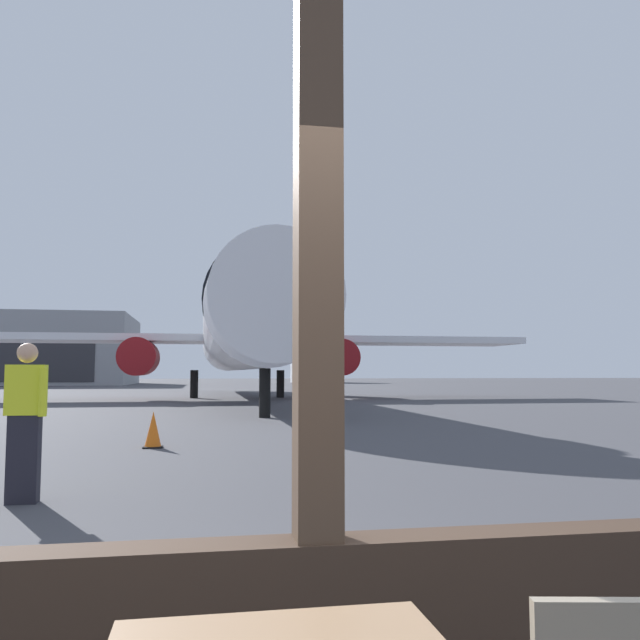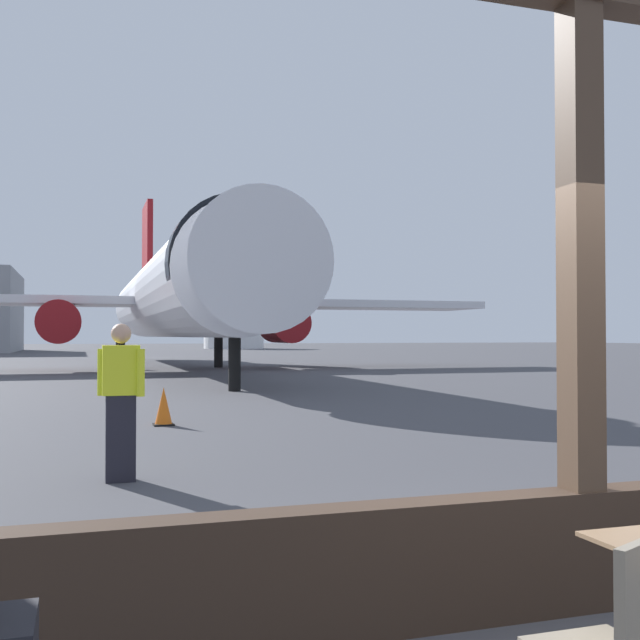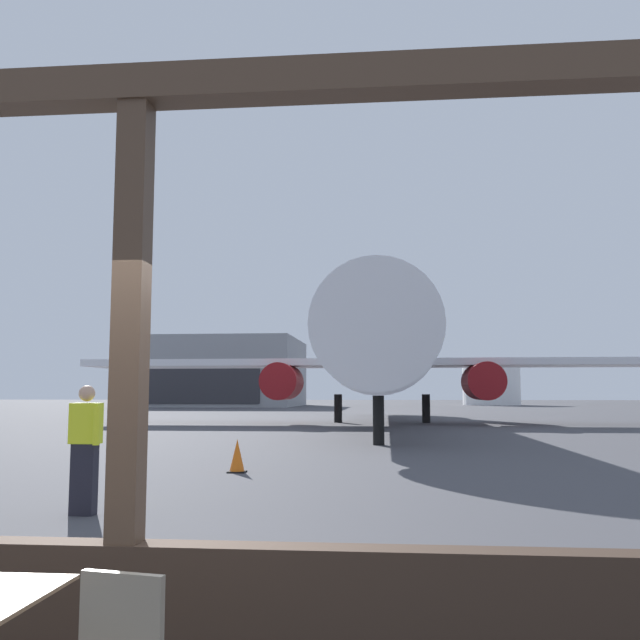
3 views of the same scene
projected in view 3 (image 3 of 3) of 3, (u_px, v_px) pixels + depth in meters
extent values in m
plane|color=#424247|center=(360.00, 418.00, 43.94)|extent=(220.00, 220.00, 0.00)
cube|color=#38281E|center=(123.00, 599.00, 4.37)|extent=(8.32, 0.24, 0.69)
cube|color=#4C3828|center=(138.00, 88.00, 4.72)|extent=(8.32, 0.24, 0.24)
cube|color=#4C3828|center=(129.00, 369.00, 4.52)|extent=(0.20, 0.20, 3.59)
cube|color=gray|center=(121.00, 618.00, 3.03)|extent=(0.40, 0.11, 0.39)
cylinder|color=silver|center=(381.00, 358.00, 37.27)|extent=(3.92, 32.50, 3.92)
cone|color=silver|center=(377.00, 327.00, 19.90)|extent=(3.72, 2.60, 3.72)
cylinder|color=black|center=(378.00, 328.00, 21.79)|extent=(4.00, 0.90, 4.00)
cube|color=silver|center=(227.00, 364.00, 37.94)|extent=(14.86, 4.20, 0.36)
cube|color=silver|center=(542.00, 363.00, 36.35)|extent=(14.86, 4.20, 0.36)
cylinder|color=maroon|center=(282.00, 382.00, 36.14)|extent=(1.90, 3.20, 1.90)
cylinder|color=maroon|center=(483.00, 381.00, 35.17)|extent=(1.90, 3.20, 1.90)
cube|color=maroon|center=(382.00, 310.00, 52.33)|extent=(0.36, 4.40, 5.20)
cylinder|color=black|center=(379.00, 420.00, 21.79)|extent=(0.36, 0.36, 1.54)
cylinder|color=black|center=(338.00, 408.00, 38.11)|extent=(0.44, 0.44, 1.54)
cylinder|color=black|center=(426.00, 409.00, 37.66)|extent=(0.44, 0.44, 1.54)
cube|color=black|center=(84.00, 479.00, 9.36)|extent=(0.32, 0.20, 0.95)
cube|color=yellow|center=(86.00, 423.00, 9.44)|extent=(0.40, 0.22, 0.55)
sphere|color=tan|center=(87.00, 393.00, 9.48)|extent=(0.22, 0.22, 0.22)
cylinder|color=yellow|center=(76.00, 425.00, 9.58)|extent=(0.09, 0.09, 0.52)
cylinder|color=yellow|center=(96.00, 426.00, 9.29)|extent=(0.09, 0.09, 0.52)
cone|color=orange|center=(237.00, 456.00, 14.30)|extent=(0.32, 0.32, 0.68)
cube|color=black|center=(237.00, 472.00, 14.27)|extent=(0.36, 0.36, 0.03)
cube|color=gray|center=(217.00, 373.00, 84.55)|extent=(19.80, 17.93, 8.06)
cube|color=#2D2D33|center=(197.00, 382.00, 75.50)|extent=(13.86, 0.10, 4.84)
cylinder|color=white|center=(491.00, 385.00, 90.90)|extent=(7.44, 7.44, 5.35)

